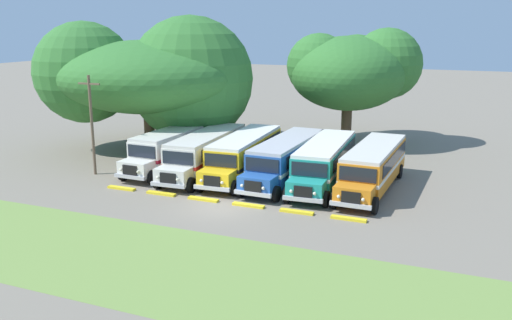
{
  "coord_description": "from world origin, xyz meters",
  "views": [
    {
      "loc": [
        13.82,
        -27.52,
        10.54
      ],
      "look_at": [
        0.0,
        5.7,
        1.6
      ],
      "focal_mm": 38.53,
      "sensor_mm": 36.0,
      "label": 1
    }
  ],
  "objects_px": {
    "parked_bus_slot_1": "(206,151)",
    "utility_pole": "(92,122)",
    "parked_bus_slot_2": "(244,153)",
    "parked_bus_slot_3": "(286,157)",
    "parked_bus_slot_5": "(373,165)",
    "parked_bus_slot_0": "(175,146)",
    "parked_bus_slot_4": "(324,161)",
    "broad_shade_tree": "(352,70)",
    "secondary_tree": "(157,76)"
  },
  "relations": [
    {
      "from": "parked_bus_slot_0",
      "to": "secondary_tree",
      "type": "xyz_separation_m",
      "value": [
        -4.49,
        4.84,
        4.67
      ]
    },
    {
      "from": "parked_bus_slot_1",
      "to": "utility_pole",
      "type": "bearing_deg",
      "value": -66.26
    },
    {
      "from": "broad_shade_tree",
      "to": "utility_pole",
      "type": "height_order",
      "value": "broad_shade_tree"
    },
    {
      "from": "parked_bus_slot_0",
      "to": "broad_shade_tree",
      "type": "relative_size",
      "value": 0.95
    },
    {
      "from": "parked_bus_slot_2",
      "to": "utility_pole",
      "type": "relative_size",
      "value": 1.54
    },
    {
      "from": "parked_bus_slot_3",
      "to": "parked_bus_slot_5",
      "type": "xyz_separation_m",
      "value": [
        5.96,
        0.12,
        0.0
      ]
    },
    {
      "from": "parked_bus_slot_3",
      "to": "broad_shade_tree",
      "type": "xyz_separation_m",
      "value": [
        1.26,
        13.66,
        5.04
      ]
    },
    {
      "from": "parked_bus_slot_4",
      "to": "parked_bus_slot_5",
      "type": "height_order",
      "value": "same"
    },
    {
      "from": "secondary_tree",
      "to": "utility_pole",
      "type": "height_order",
      "value": "secondary_tree"
    },
    {
      "from": "parked_bus_slot_3",
      "to": "broad_shade_tree",
      "type": "bearing_deg",
      "value": 175.69
    },
    {
      "from": "broad_shade_tree",
      "to": "parked_bus_slot_5",
      "type": "bearing_deg",
      "value": -70.88
    },
    {
      "from": "parked_bus_slot_2",
      "to": "parked_bus_slot_3",
      "type": "bearing_deg",
      "value": 85.5
    },
    {
      "from": "parked_bus_slot_4",
      "to": "broad_shade_tree",
      "type": "xyz_separation_m",
      "value": [
        -1.42,
        13.56,
        5.04
      ]
    },
    {
      "from": "parked_bus_slot_2",
      "to": "parked_bus_slot_4",
      "type": "distance_m",
      "value": 5.91
    },
    {
      "from": "secondary_tree",
      "to": "parked_bus_slot_2",
      "type": "bearing_deg",
      "value": -26.32
    },
    {
      "from": "parked_bus_slot_2",
      "to": "parked_bus_slot_5",
      "type": "bearing_deg",
      "value": 86.99
    },
    {
      "from": "broad_shade_tree",
      "to": "parked_bus_slot_2",
      "type": "bearing_deg",
      "value": -108.28
    },
    {
      "from": "parked_bus_slot_1",
      "to": "parked_bus_slot_5",
      "type": "distance_m",
      "value": 12.03
    },
    {
      "from": "parked_bus_slot_1",
      "to": "parked_bus_slot_3",
      "type": "bearing_deg",
      "value": 90.79
    },
    {
      "from": "parked_bus_slot_0",
      "to": "utility_pole",
      "type": "height_order",
      "value": "utility_pole"
    },
    {
      "from": "parked_bus_slot_0",
      "to": "parked_bus_slot_1",
      "type": "height_order",
      "value": "same"
    },
    {
      "from": "parked_bus_slot_3",
      "to": "parked_bus_slot_1",
      "type": "bearing_deg",
      "value": -85.28
    },
    {
      "from": "parked_bus_slot_0",
      "to": "parked_bus_slot_3",
      "type": "relative_size",
      "value": 1.0
    },
    {
      "from": "parked_bus_slot_3",
      "to": "parked_bus_slot_4",
      "type": "relative_size",
      "value": 0.99
    },
    {
      "from": "utility_pole",
      "to": "secondary_tree",
      "type": "bearing_deg",
      "value": 91.92
    },
    {
      "from": "parked_bus_slot_0",
      "to": "parked_bus_slot_5",
      "type": "relative_size",
      "value": 1.0
    },
    {
      "from": "parked_bus_slot_0",
      "to": "utility_pole",
      "type": "xyz_separation_m",
      "value": [
        -4.18,
        -4.27,
        2.22
      ]
    },
    {
      "from": "parked_bus_slot_1",
      "to": "parked_bus_slot_4",
      "type": "height_order",
      "value": "same"
    },
    {
      "from": "parked_bus_slot_4",
      "to": "utility_pole",
      "type": "distance_m",
      "value": 16.53
    },
    {
      "from": "parked_bus_slot_0",
      "to": "broad_shade_tree",
      "type": "bearing_deg",
      "value": 143.77
    },
    {
      "from": "parked_bus_slot_1",
      "to": "parked_bus_slot_2",
      "type": "bearing_deg",
      "value": 96.24
    },
    {
      "from": "parked_bus_slot_1",
      "to": "broad_shade_tree",
      "type": "relative_size",
      "value": 0.95
    },
    {
      "from": "parked_bus_slot_0",
      "to": "parked_bus_slot_5",
      "type": "distance_m",
      "value": 14.96
    },
    {
      "from": "parked_bus_slot_5",
      "to": "secondary_tree",
      "type": "xyz_separation_m",
      "value": [
        -19.45,
        5.02,
        4.67
      ]
    },
    {
      "from": "parked_bus_slot_4",
      "to": "secondary_tree",
      "type": "distance_m",
      "value": 17.57
    },
    {
      "from": "parked_bus_slot_1",
      "to": "parked_bus_slot_3",
      "type": "height_order",
      "value": "same"
    },
    {
      "from": "utility_pole",
      "to": "parked_bus_slot_4",
      "type": "bearing_deg",
      "value": 14.4
    },
    {
      "from": "parked_bus_slot_4",
      "to": "utility_pole",
      "type": "height_order",
      "value": "utility_pole"
    },
    {
      "from": "secondary_tree",
      "to": "broad_shade_tree",
      "type": "bearing_deg",
      "value": 30.0
    },
    {
      "from": "broad_shade_tree",
      "to": "secondary_tree",
      "type": "distance_m",
      "value": 17.04
    },
    {
      "from": "parked_bus_slot_4",
      "to": "utility_pole",
      "type": "xyz_separation_m",
      "value": [
        -15.87,
        -4.08,
        2.22
      ]
    },
    {
      "from": "parked_bus_slot_1",
      "to": "broad_shade_tree",
      "type": "height_order",
      "value": "broad_shade_tree"
    },
    {
      "from": "utility_pole",
      "to": "parked_bus_slot_2",
      "type": "bearing_deg",
      "value": 22.07
    },
    {
      "from": "parked_bus_slot_4",
      "to": "parked_bus_slot_5",
      "type": "relative_size",
      "value": 1.0
    },
    {
      "from": "parked_bus_slot_5",
      "to": "broad_shade_tree",
      "type": "height_order",
      "value": "broad_shade_tree"
    },
    {
      "from": "parked_bus_slot_3",
      "to": "parked_bus_slot_4",
      "type": "xyz_separation_m",
      "value": [
        2.68,
        0.1,
        0.0
      ]
    },
    {
      "from": "parked_bus_slot_2",
      "to": "secondary_tree",
      "type": "bearing_deg",
      "value": -119.72
    },
    {
      "from": "utility_pole",
      "to": "parked_bus_slot_0",
      "type": "bearing_deg",
      "value": 45.61
    },
    {
      "from": "parked_bus_slot_5",
      "to": "utility_pole",
      "type": "relative_size",
      "value": 1.53
    },
    {
      "from": "parked_bus_slot_0",
      "to": "parked_bus_slot_3",
      "type": "xyz_separation_m",
      "value": [
        9.0,
        -0.3,
        0.0
      ]
    }
  ]
}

